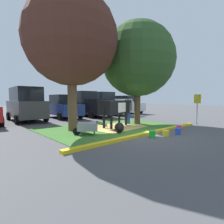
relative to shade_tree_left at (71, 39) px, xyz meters
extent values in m
plane|color=#4C4C4F|center=(1.84, -2.65, -4.68)|extent=(80.00, 80.00, 0.00)
cube|color=#386B28|center=(2.22, -0.57, -4.67)|extent=(7.70, 5.04, 0.02)
cube|color=yellow|center=(2.22, -3.24, -4.62)|extent=(8.90, 0.24, 0.12)
cube|color=tan|center=(2.31, -0.81, -4.66)|extent=(3.41, 2.69, 0.04)
cylinder|color=brown|center=(0.00, 0.00, -3.16)|extent=(0.48, 0.48, 3.05)
sphere|color=#4C281E|center=(0.00, 0.00, 0.02)|extent=(4.72, 4.72, 4.72)
cylinder|color=#4C3823|center=(4.44, -0.66, -3.41)|extent=(0.39, 0.39, 2.55)
sphere|color=#2D5123|center=(4.44, -0.66, -0.46)|extent=(4.77, 4.77, 4.77)
cube|color=black|center=(2.51, -0.61, -3.51)|extent=(2.40, 1.30, 0.80)
cube|color=white|center=(2.65, -0.57, -3.51)|extent=(1.06, 0.94, 0.56)
cylinder|color=black|center=(3.79, -0.25, -3.41)|extent=(0.70, 0.48, 0.58)
cube|color=black|center=(4.10, -0.16, -3.23)|extent=(0.49, 0.37, 0.32)
cube|color=white|center=(4.29, -0.10, -3.27)|extent=(0.17, 0.23, 0.20)
cylinder|color=black|center=(3.27, -0.14, -4.30)|extent=(0.14, 0.14, 0.77)
cylinder|color=black|center=(3.41, -0.61, -4.30)|extent=(0.14, 0.14, 0.77)
cylinder|color=black|center=(1.61, -0.61, -4.30)|extent=(0.14, 0.14, 0.77)
cylinder|color=black|center=(1.75, -1.08, -4.30)|extent=(0.14, 0.14, 0.77)
cylinder|color=black|center=(1.36, -0.94, -3.76)|extent=(0.06, 0.06, 0.70)
ellipsoid|color=black|center=(1.55, -1.91, -4.44)|extent=(1.14, 1.09, 0.48)
cube|color=black|center=(1.99, -1.50, -4.42)|extent=(0.34, 0.34, 0.22)
cube|color=silver|center=(2.08, -1.42, -4.42)|extent=(0.11, 0.11, 0.16)
cylinder|color=black|center=(1.69, -1.54, -4.62)|extent=(0.33, 0.31, 0.10)
cylinder|color=#23478C|center=(3.87, -0.36, -4.25)|extent=(0.26, 0.26, 0.86)
cylinder|color=slate|center=(3.87, -0.36, -3.53)|extent=(0.34, 0.34, 0.59)
sphere|color=tan|center=(3.87, -0.36, -3.12)|extent=(0.23, 0.23, 0.23)
cylinder|color=slate|center=(4.00, -0.53, -3.50)|extent=(0.09, 0.09, 0.56)
cylinder|color=slate|center=(3.74, -0.18, -3.50)|extent=(0.09, 0.09, 0.56)
cube|color=gray|center=(-0.03, -1.43, -4.28)|extent=(1.08, 1.03, 0.36)
cylinder|color=black|center=(-0.42, -1.12, -4.50)|extent=(0.34, 0.30, 0.36)
cylinder|color=black|center=(0.06, -1.79, -4.56)|extent=(0.04, 0.04, 0.24)
cylinder|color=black|center=(0.34, -1.45, -4.56)|extent=(0.04, 0.04, 0.24)
cylinder|color=black|center=(0.34, -2.01, -4.16)|extent=(0.44, 0.36, 0.23)
cylinder|color=black|center=(0.61, -1.67, -4.16)|extent=(0.44, 0.36, 0.23)
cylinder|color=#99999E|center=(6.76, -3.58, -3.73)|extent=(0.06, 0.06, 1.92)
cube|color=yellow|center=(6.76, -3.58, -3.02)|extent=(0.10, 0.44, 0.56)
cylinder|color=green|center=(1.68, -3.79, -4.53)|extent=(0.26, 0.26, 0.31)
torus|color=green|center=(1.68, -3.79, -4.37)|extent=(0.29, 0.29, 0.02)
cylinder|color=yellow|center=(2.47, -3.97, -4.56)|extent=(0.27, 0.27, 0.24)
torus|color=yellow|center=(2.47, -3.97, -4.44)|extent=(0.30, 0.30, 0.02)
cylinder|color=blue|center=(3.13, -4.20, -4.53)|extent=(0.24, 0.24, 0.31)
torus|color=blue|center=(3.13, -4.20, -4.38)|extent=(0.27, 0.27, 0.02)
cylinder|color=#EA3893|center=(4.03, -3.79, -4.54)|extent=(0.25, 0.25, 0.30)
torus|color=#EA3893|center=(4.03, -3.79, -4.39)|extent=(0.27, 0.27, 0.02)
cylinder|color=black|center=(-2.50, 4.14, -4.36)|extent=(0.25, 0.65, 0.64)
cube|color=#3D3D42|center=(-0.58, 5.95, -3.76)|extent=(2.08, 4.67, 1.20)
cube|color=black|center=(-0.58, 5.95, -2.66)|extent=(1.80, 3.26, 1.00)
cylinder|color=black|center=(-1.47, 7.48, -4.36)|extent=(0.25, 0.65, 0.64)
cylinder|color=black|center=(0.43, 7.41, -4.36)|extent=(0.25, 0.65, 0.64)
cylinder|color=black|center=(-1.59, 4.50, -4.36)|extent=(0.25, 0.65, 0.64)
cylinder|color=black|center=(0.30, 4.42, -4.36)|extent=(0.25, 0.65, 0.64)
cube|color=navy|center=(2.39, 5.93, -3.91)|extent=(1.98, 4.47, 0.90)
cube|color=black|center=(2.39, 5.93, -3.06)|extent=(1.67, 2.26, 0.80)
cylinder|color=black|center=(1.55, 7.39, -4.36)|extent=(0.25, 0.65, 0.64)
cylinder|color=black|center=(3.35, 7.32, -4.36)|extent=(0.25, 0.65, 0.64)
cylinder|color=black|center=(1.43, 4.54, -4.36)|extent=(0.25, 0.65, 0.64)
cylinder|color=black|center=(3.23, 4.46, -4.36)|extent=(0.25, 0.65, 0.64)
cube|color=black|center=(5.06, 5.72, -3.81)|extent=(2.22, 5.48, 1.10)
cube|color=black|center=(5.10, 6.67, -2.76)|extent=(1.91, 1.87, 1.00)
cube|color=black|center=(5.01, 4.51, -3.14)|extent=(2.01, 2.77, 0.24)
cylinder|color=black|center=(4.13, 7.52, -4.36)|extent=(0.25, 0.65, 0.64)
cylinder|color=black|center=(6.13, 7.44, -4.36)|extent=(0.25, 0.65, 0.64)
cylinder|color=black|center=(3.99, 4.01, -4.36)|extent=(0.25, 0.65, 0.64)
cylinder|color=black|center=(5.99, 3.93, -4.36)|extent=(0.25, 0.65, 0.64)
cube|color=silver|center=(7.77, 6.04, -3.81)|extent=(2.22, 5.48, 1.10)
cube|color=black|center=(7.81, 6.98, -2.76)|extent=(1.91, 1.87, 1.00)
cube|color=silver|center=(7.72, 4.82, -3.14)|extent=(2.01, 2.77, 0.24)
cylinder|color=black|center=(6.84, 7.83, -4.36)|extent=(0.25, 0.65, 0.64)
cylinder|color=black|center=(8.84, 7.75, -4.36)|extent=(0.25, 0.65, 0.64)
cylinder|color=black|center=(6.70, 4.32, -4.36)|extent=(0.25, 0.65, 0.64)
cylinder|color=black|center=(8.70, 4.24, -4.36)|extent=(0.25, 0.65, 0.64)
cube|color=silver|center=(10.32, 5.88, -3.91)|extent=(1.98, 4.47, 0.90)
cube|color=black|center=(10.32, 5.88, -3.06)|extent=(1.67, 2.26, 0.80)
cylinder|color=black|center=(9.48, 7.35, -4.36)|extent=(0.25, 0.65, 0.64)
cylinder|color=black|center=(11.27, 7.28, -4.36)|extent=(0.25, 0.65, 0.64)
cylinder|color=black|center=(9.36, 4.49, -4.36)|extent=(0.25, 0.65, 0.64)
cylinder|color=black|center=(11.16, 4.42, -4.36)|extent=(0.25, 0.65, 0.64)
camera|label=1|loc=(-4.53, -8.11, -3.00)|focal=27.93mm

